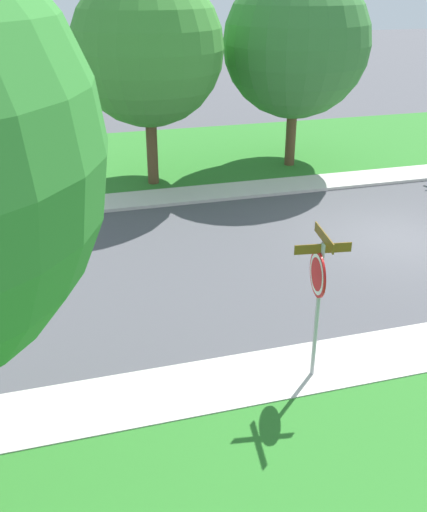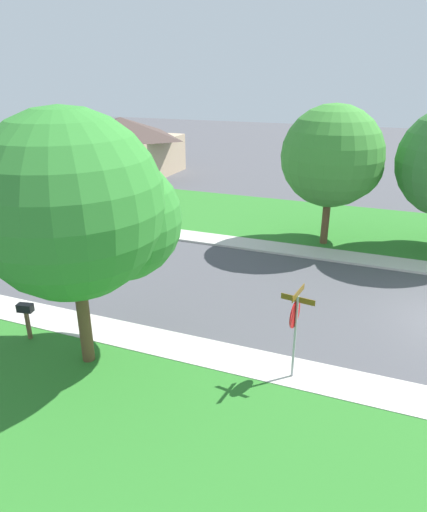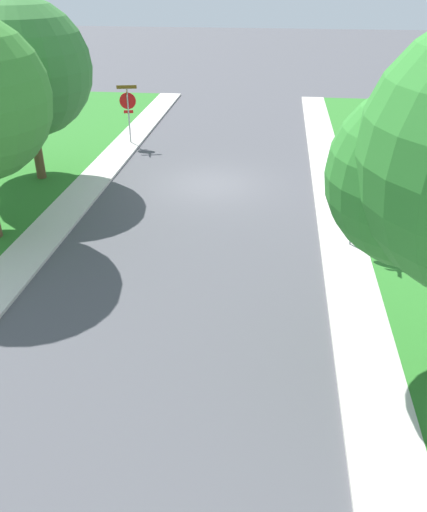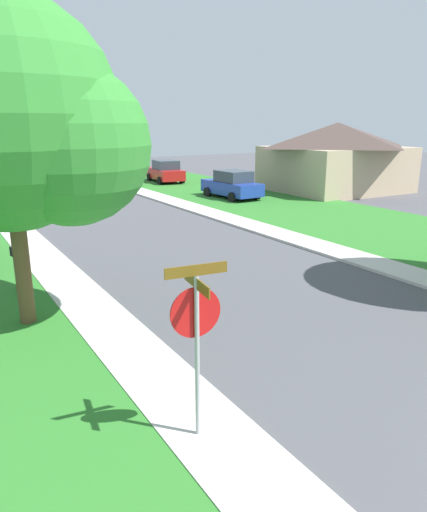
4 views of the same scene
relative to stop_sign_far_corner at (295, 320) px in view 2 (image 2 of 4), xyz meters
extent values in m
cube|color=beige|center=(9.59, 7.28, -1.84)|extent=(1.40, 56.00, 0.10)
cube|color=#2D7528|center=(14.29, 7.28, -1.85)|extent=(8.00, 56.00, 0.08)
cube|color=beige|center=(0.19, 7.28, -1.84)|extent=(1.40, 56.00, 0.10)
cylinder|color=#9E9EA3|center=(0.00, -0.03, -0.59)|extent=(0.07, 0.07, 2.60)
cylinder|color=red|center=(0.00, 0.02, 0.16)|extent=(0.76, 0.13, 0.76)
cylinder|color=white|center=(0.01, 0.04, 0.16)|extent=(0.66, 0.10, 0.67)
cylinder|color=red|center=(0.01, 0.04, 0.16)|extent=(0.54, 0.08, 0.55)
cube|color=brown|center=(0.00, -0.03, 0.80)|extent=(0.91, 0.15, 0.16)
cube|color=brown|center=(0.00, -0.03, 0.61)|extent=(0.15, 0.91, 0.16)
cube|color=#1E389E|center=(13.30, 19.14, -1.19)|extent=(1.97, 4.37, 0.76)
cube|color=#2D3842|center=(13.31, 18.94, -0.47)|extent=(1.68, 2.16, 0.68)
cylinder|color=black|center=(12.35, 20.43, -1.57)|extent=(0.27, 0.65, 0.64)
cylinder|color=black|center=(14.15, 20.51, -1.57)|extent=(0.27, 0.65, 0.64)
cylinder|color=black|center=(12.45, 17.77, -1.57)|extent=(0.27, 0.65, 0.64)
cylinder|color=black|center=(14.25, 17.84, -1.57)|extent=(0.27, 0.65, 0.64)
cylinder|color=brown|center=(11.03, 0.72, -0.54)|extent=(0.36, 0.36, 2.70)
sphere|color=#3C8A32|center=(11.03, 0.72, 2.45)|extent=(4.68, 4.68, 4.68)
sphere|color=#3C8A32|center=(12.08, 0.01, 1.87)|extent=(3.28, 3.28, 3.28)
cylinder|color=brown|center=(-1.35, 5.75, -0.36)|extent=(0.36, 0.36, 3.05)
sphere|color=#31822E|center=(-1.35, 5.75, 2.90)|extent=(4.95, 4.95, 4.95)
sphere|color=#31822E|center=(-0.23, 5.01, 2.28)|extent=(3.47, 3.47, 3.47)
cube|color=tan|center=(21.38, 18.41, -0.39)|extent=(8.58, 7.41, 3.00)
pyramid|color=#473833|center=(21.38, 18.41, 1.91)|extent=(9.19, 8.02, 1.60)
cube|color=#51331E|center=(21.47, 22.03, -0.84)|extent=(1.00, 0.09, 2.10)
cube|color=brown|center=(-1.07, 8.17, -1.36)|extent=(0.10, 0.10, 1.05)
cube|color=black|center=(-1.07, 8.17, -0.71)|extent=(0.33, 0.52, 0.26)
camera|label=1|loc=(-7.41, 3.85, 4.43)|focal=40.73mm
camera|label=2|loc=(-10.47, -1.70, 6.10)|focal=31.67mm
camera|label=3|loc=(2.46, 14.52, 5.67)|focal=36.63mm
camera|label=4|loc=(-3.03, -5.42, 2.76)|focal=33.31mm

